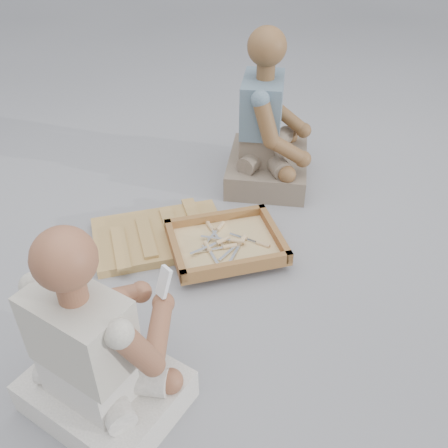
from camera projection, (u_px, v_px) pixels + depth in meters
ground at (255, 290)px, 2.29m from camera, size 60.00×60.00×0.00m
carved_panel at (160, 236)px, 2.58m from camera, size 0.79×0.66×0.04m
tool_tray at (226, 243)px, 2.46m from camera, size 0.66×0.60×0.07m
chisel_0 at (219, 242)px, 2.43m from camera, size 0.22×0.03×0.02m
chisel_1 at (239, 243)px, 2.45m from camera, size 0.22×0.08×0.02m
chisel_2 at (218, 229)px, 2.54m from camera, size 0.20×0.11×0.02m
chisel_3 at (209, 249)px, 2.40m from camera, size 0.07×0.22×0.02m
chisel_4 at (259, 243)px, 2.45m from camera, size 0.11×0.21×0.02m
chisel_5 at (226, 247)px, 2.42m from camera, size 0.21×0.10×0.02m
chisel_6 at (233, 240)px, 2.44m from camera, size 0.16×0.18×0.02m
chisel_7 at (211, 228)px, 2.54m from camera, size 0.07×0.22×0.02m
chisel_8 at (241, 243)px, 2.45m from camera, size 0.19×0.13×0.02m
wood_chip_0 at (219, 228)px, 2.66m from camera, size 0.02×0.02×0.00m
wood_chip_1 at (161, 234)px, 2.63m from camera, size 0.02×0.02×0.00m
wood_chip_2 at (186, 225)px, 2.69m from camera, size 0.02×0.02×0.00m
wood_chip_3 at (212, 223)px, 2.71m from camera, size 0.02×0.02×0.00m
wood_chip_4 at (238, 226)px, 2.68m from camera, size 0.02×0.02×0.00m
wood_chip_5 at (176, 237)px, 2.60m from camera, size 0.02×0.02×0.00m
wood_chip_6 at (196, 257)px, 2.48m from camera, size 0.02×0.02×0.00m
wood_chip_7 at (187, 251)px, 2.51m from camera, size 0.02×0.02×0.00m
wood_chip_8 at (184, 231)px, 2.65m from camera, size 0.02×0.02×0.00m
wood_chip_9 at (189, 228)px, 2.67m from camera, size 0.02×0.02×0.00m
wood_chip_10 at (199, 264)px, 2.43m from camera, size 0.02×0.02×0.00m
wood_chip_11 at (184, 275)px, 2.37m from camera, size 0.02×0.02×0.00m
wood_chip_12 at (245, 246)px, 2.55m from camera, size 0.02×0.02×0.00m
wood_chip_13 at (234, 228)px, 2.67m from camera, size 0.02×0.02×0.00m
wood_chip_14 at (199, 225)px, 2.69m from camera, size 0.02×0.02×0.00m
wood_chip_15 at (204, 233)px, 2.63m from camera, size 0.02×0.02×0.00m
craftsman at (97, 354)px, 1.66m from camera, size 0.61×0.63×0.81m
companion at (267, 134)px, 2.90m from camera, size 0.74×0.74×0.91m
mobile_phone at (164, 282)px, 1.76m from camera, size 0.06×0.05×0.11m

